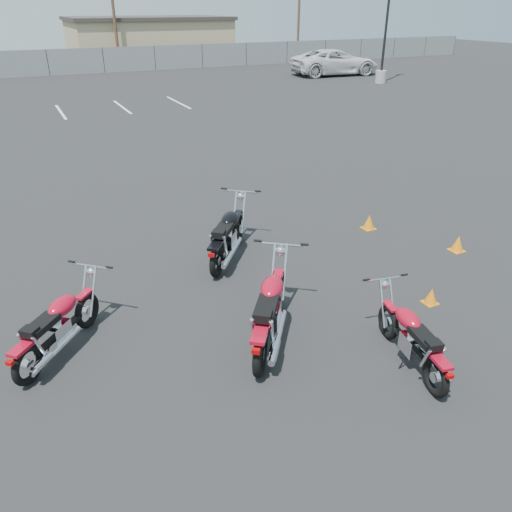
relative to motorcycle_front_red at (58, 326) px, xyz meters
name	(u,v)px	position (x,y,z in m)	size (l,w,h in m)	color
ground	(261,305)	(3.28, -0.14, -0.46)	(120.00, 120.00, 0.00)	black
motorcycle_front_red	(58,326)	(0.00, 0.00, 0.00)	(1.69, 1.79, 1.01)	black
motorcycle_second_black	(228,235)	(3.49, 1.78, 0.05)	(1.80, 2.06, 1.13)	black
motorcycle_third_red	(270,311)	(2.96, -1.09, 0.07)	(1.80, 2.18, 1.17)	black
motorcycle_rear_red	(412,339)	(4.54, -2.50, -0.03)	(0.82, 1.94, 0.95)	black
training_cone_near	(369,222)	(7.05, 1.75, -0.29)	(0.29, 0.29, 0.34)	orange
training_cone_far	(458,243)	(8.02, -0.03, -0.29)	(0.28, 0.28, 0.34)	orange
training_cone_extra	(431,296)	(6.00, -1.38, -0.32)	(0.24, 0.24, 0.29)	orange
light_pole_east	(386,31)	(22.72, 21.02, 2.74)	(0.80, 0.70, 11.81)	#9B9993
chainlink_fence	(48,63)	(3.28, 34.86, 0.44)	(80.06, 0.06, 1.80)	slate
tan_building_east	(148,38)	(13.28, 43.86, 1.40)	(14.40, 9.40, 3.70)	tan
utility_pole_c	(113,5)	(9.28, 38.86, 4.22)	(1.80, 0.24, 9.00)	#452F20
utility_pole_d	(299,4)	(27.28, 39.86, 4.22)	(1.80, 0.24, 9.00)	#452F20
parking_line_stripes	(28,115)	(0.78, 19.86, -0.46)	(15.12, 4.00, 0.01)	silver
white_van	(336,55)	(22.35, 25.93, 0.95)	(7.46, 2.98, 2.83)	silver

